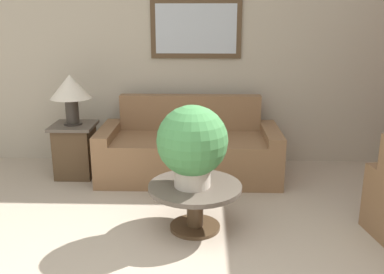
# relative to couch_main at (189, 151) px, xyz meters

# --- Properties ---
(wall_back) EXTENTS (7.83, 0.09, 2.60)m
(wall_back) POSITION_rel_couch_main_xyz_m (-0.17, 0.61, 1.01)
(wall_back) COLOR #B2A893
(wall_back) RESTS_ON ground_plane
(couch_main) EXTENTS (2.03, 0.88, 0.90)m
(couch_main) POSITION_rel_couch_main_xyz_m (0.00, 0.00, 0.00)
(couch_main) COLOR brown
(couch_main) RESTS_ON ground_plane
(coffee_table) EXTENTS (0.81, 0.81, 0.41)m
(coffee_table) POSITION_rel_couch_main_xyz_m (0.10, -1.27, -0.00)
(coffee_table) COLOR #4C3823
(coffee_table) RESTS_ON ground_plane
(side_table) EXTENTS (0.48, 0.48, 0.62)m
(side_table) POSITION_rel_couch_main_xyz_m (-1.32, -0.03, 0.01)
(side_table) COLOR #4C3823
(side_table) RESTS_ON ground_plane
(table_lamp) EXTENTS (0.45, 0.45, 0.57)m
(table_lamp) POSITION_rel_couch_main_xyz_m (-1.32, -0.03, 0.72)
(table_lamp) COLOR #2D2823
(table_lamp) RESTS_ON side_table
(potted_plant_on_table) EXTENTS (0.60, 0.60, 0.70)m
(potted_plant_on_table) POSITION_rel_couch_main_xyz_m (0.07, -1.29, 0.49)
(potted_plant_on_table) COLOR beige
(potted_plant_on_table) RESTS_ON coffee_table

